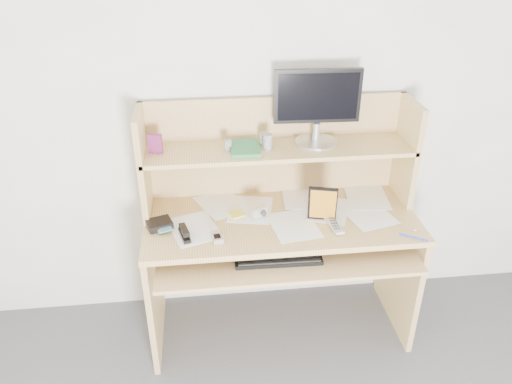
{
  "coord_description": "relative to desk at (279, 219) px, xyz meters",
  "views": [
    {
      "loc": [
        -0.38,
        -0.67,
        2.11
      ],
      "look_at": [
        -0.14,
        1.43,
        0.94
      ],
      "focal_mm": 35.0,
      "sensor_mm": 36.0,
      "label": 1
    }
  ],
  "objects": [
    {
      "name": "paper_clutter",
      "position": [
        0.0,
        -0.08,
        0.06
      ],
      "size": [
        1.32,
        0.54,
        0.01
      ],
      "primitive_type": "cube",
      "color": "white",
      "rests_on": "desk"
    },
    {
      "name": "wallet",
      "position": [
        -0.62,
        -0.1,
        0.08
      ],
      "size": [
        0.15,
        0.13,
        0.03
      ],
      "primitive_type": "cube",
      "rotation": [
        0.0,
        0.0,
        0.32
      ],
      "color": "black",
      "rests_on": "paper_clutter"
    },
    {
      "name": "chip_stack_a",
      "position": [
        -0.26,
        0.06,
        0.41
      ],
      "size": [
        0.05,
        0.05,
        0.05
      ],
      "primitive_type": "cylinder",
      "rotation": [
        0.0,
        0.0,
        0.38
      ],
      "color": "black",
      "rests_on": "desk"
    },
    {
      "name": "back_wall",
      "position": [
        0.0,
        0.24,
        0.56
      ],
      "size": [
        3.6,
        0.04,
        2.5
      ],
      "primitive_type": "cube",
      "color": "white",
      "rests_on": "floor"
    },
    {
      "name": "sticky_note_pad",
      "position": [
        -0.23,
        -0.03,
        0.06
      ],
      "size": [
        0.09,
        0.09,
        0.01
      ],
      "primitive_type": "cube",
      "rotation": [
        0.0,
        0.0,
        0.41
      ],
      "color": "#FDF442",
      "rests_on": "desk"
    },
    {
      "name": "tv_remote",
      "position": [
        0.25,
        -0.2,
        0.07
      ],
      "size": [
        0.07,
        0.16,
        0.02
      ],
      "primitive_type": "cube",
      "rotation": [
        0.0,
        0.0,
        0.17
      ],
      "color": "#A4A49F",
      "rests_on": "paper_clutter"
    },
    {
      "name": "chip_stack_c",
      "position": [
        -0.07,
        0.1,
        0.41
      ],
      "size": [
        0.05,
        0.05,
        0.05
      ],
      "primitive_type": "cylinder",
      "rotation": [
        0.0,
        0.0,
        0.27
      ],
      "color": "black",
      "rests_on": "desk"
    },
    {
      "name": "game_case",
      "position": [
        0.19,
        -0.14,
        0.16
      ],
      "size": [
        0.14,
        0.05,
        0.2
      ],
      "primitive_type": "cube",
      "rotation": [
        0.0,
        0.0,
        -0.27
      ],
      "color": "black",
      "rests_on": "paper_clutter"
    },
    {
      "name": "monitor",
      "position": [
        0.2,
        0.12,
        0.59
      ],
      "size": [
        0.44,
        0.22,
        0.38
      ],
      "rotation": [
        0.0,
        0.0,
        -0.03
      ],
      "color": "silver",
      "rests_on": "desk"
    },
    {
      "name": "flip_phone",
      "position": [
        -0.34,
        -0.24,
        0.07
      ],
      "size": [
        0.06,
        0.1,
        0.02
      ],
      "primitive_type": "cube",
      "rotation": [
        0.0,
        0.0,
        0.15
      ],
      "color": "#BCBBBE",
      "rests_on": "paper_clutter"
    },
    {
      "name": "desk",
      "position": [
        0.0,
        0.0,
        0.0
      ],
      "size": [
        1.4,
        0.7,
        1.3
      ],
      "color": "tan",
      "rests_on": "floor"
    },
    {
      "name": "blue_pen",
      "position": [
        0.6,
        -0.34,
        0.07
      ],
      "size": [
        0.12,
        0.08,
        0.01
      ],
      "primitive_type": "cylinder",
      "rotation": [
        1.57,
        0.0,
        0.98
      ],
      "color": "#192FC1",
      "rests_on": "paper_clutter"
    },
    {
      "name": "keyboard",
      "position": [
        -0.05,
        -0.29,
        -0.03
      ],
      "size": [
        0.42,
        0.16,
        0.03
      ],
      "rotation": [
        0.0,
        0.0,
        -0.02
      ],
      "color": "black",
      "rests_on": "desk"
    },
    {
      "name": "shelf_book",
      "position": [
        -0.17,
        0.05,
        0.4
      ],
      "size": [
        0.15,
        0.21,
        0.02
      ],
      "primitive_type": "cube",
      "rotation": [
        0.0,
        0.0,
        -0.03
      ],
      "color": "#317C4F",
      "rests_on": "desk"
    },
    {
      "name": "chip_stack_d",
      "position": [
        -0.06,
        0.05,
        0.43
      ],
      "size": [
        0.06,
        0.06,
        0.08
      ],
      "primitive_type": "cylinder",
      "rotation": [
        0.0,
        0.0,
        0.41
      ],
      "color": "white",
      "rests_on": "desk"
    },
    {
      "name": "stapler",
      "position": [
        -0.49,
        -0.2,
        0.08
      ],
      "size": [
        0.06,
        0.14,
        0.04
      ],
      "primitive_type": "cube",
      "rotation": [
        0.0,
        0.0,
        0.23
      ],
      "color": "black",
      "rests_on": "paper_clutter"
    },
    {
      "name": "chip_stack_b",
      "position": [
        -0.07,
        0.11,
        0.42
      ],
      "size": [
        0.04,
        0.04,
        0.07
      ],
      "primitive_type": "cylinder",
      "rotation": [
        0.0,
        0.0,
        -0.07
      ],
      "color": "white",
      "rests_on": "desk"
    },
    {
      "name": "digital_camera",
      "position": [
        -0.12,
        -0.06,
        0.09
      ],
      "size": [
        0.09,
        0.07,
        0.05
      ],
      "primitive_type": "cube",
      "rotation": [
        0.0,
        0.0,
        0.43
      ],
      "color": "silver",
      "rests_on": "paper_clutter"
    },
    {
      "name": "card_box",
      "position": [
        -0.62,
        0.07,
        0.44
      ],
      "size": [
        0.07,
        0.04,
        0.1
      ],
      "primitive_type": "cube",
      "rotation": [
        0.0,
        0.0,
        -0.25
      ],
      "color": "maroon",
      "rests_on": "desk"
    }
  ]
}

